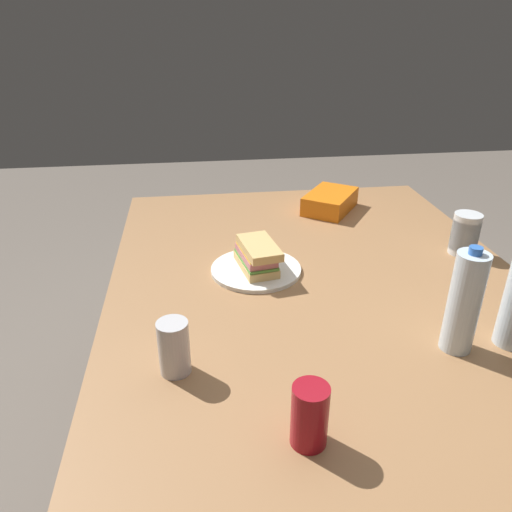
{
  "coord_description": "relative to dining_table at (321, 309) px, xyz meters",
  "views": [
    {
      "loc": [
        1.15,
        -0.34,
        1.44
      ],
      "look_at": [
        -0.1,
        -0.17,
        0.8
      ],
      "focal_mm": 34.45,
      "sensor_mm": 36.0,
      "label": 1
    }
  ],
  "objects": [
    {
      "name": "water_bottle_tall",
      "position": [
        0.32,
        0.23,
        0.2
      ],
      "size": [
        0.07,
        0.07,
        0.25
      ],
      "color": "silver",
      "rests_on": "dining_table"
    },
    {
      "name": "soda_can_silver",
      "position": [
        0.32,
        -0.4,
        0.14
      ],
      "size": [
        0.07,
        0.07,
        0.12
      ],
      "primitive_type": "cylinder",
      "color": "silver",
      "rests_on": "dining_table"
    },
    {
      "name": "plastic_cup_stack",
      "position": [
        -0.14,
        0.49,
        0.14
      ],
      "size": [
        0.08,
        0.08,
        0.13
      ],
      "color": "silver",
      "rests_on": "dining_table"
    },
    {
      "name": "dining_table",
      "position": [
        0.0,
        0.0,
        0.0
      ],
      "size": [
        1.6,
        1.18,
        0.75
      ],
      "color": "#9E7047",
      "rests_on": "ground_plane"
    },
    {
      "name": "chip_bag",
      "position": [
        -0.56,
        0.17,
        0.11
      ],
      "size": [
        0.27,
        0.26,
        0.07
      ],
      "primitive_type": "cube",
      "rotation": [
        0.0,
        0.0,
        5.67
      ],
      "color": "orange",
      "rests_on": "dining_table"
    },
    {
      "name": "soda_can_red",
      "position": [
        0.54,
        -0.17,
        0.14
      ],
      "size": [
        0.07,
        0.07,
        0.12
      ],
      "primitive_type": "cylinder",
      "color": "maroon",
      "rests_on": "dining_table"
    },
    {
      "name": "sandwich",
      "position": [
        -0.1,
        -0.17,
        0.13
      ],
      "size": [
        0.19,
        0.13,
        0.08
      ],
      "color": "#DBB26B",
      "rests_on": "paper_plate"
    },
    {
      "name": "ground_plane",
      "position": [
        0.0,
        0.0,
        -0.67
      ],
      "size": [
        8.0,
        8.0,
        0.0
      ],
      "primitive_type": "plane",
      "color": "#70665B"
    },
    {
      "name": "paper_plate",
      "position": [
        -0.1,
        -0.17,
        0.08
      ],
      "size": [
        0.26,
        0.26,
        0.01
      ],
      "primitive_type": "cylinder",
      "color": "white",
      "rests_on": "dining_table"
    }
  ]
}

